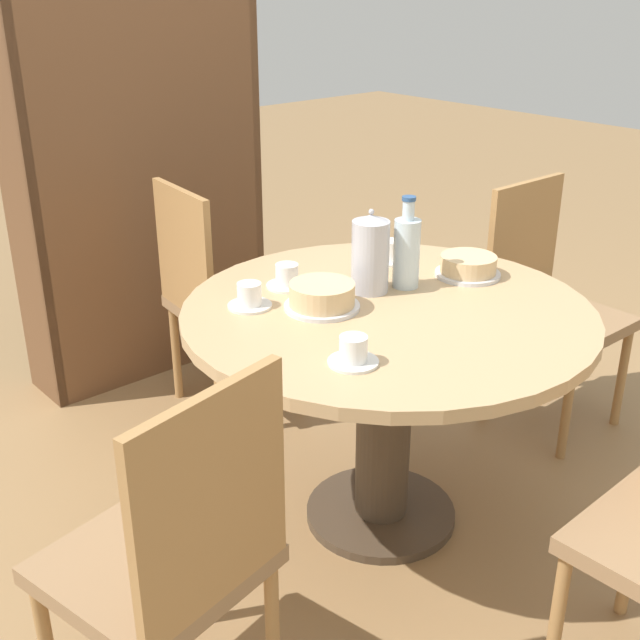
# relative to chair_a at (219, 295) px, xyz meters

# --- Properties ---
(ground_plane) EXTENTS (14.00, 14.00, 0.00)m
(ground_plane) POSITION_rel_chair_a_xyz_m (-0.03, -0.92, -0.48)
(ground_plane) COLOR #937047
(dining_table) EXTENTS (1.19, 1.19, 0.73)m
(dining_table) POSITION_rel_chair_a_xyz_m (-0.03, -0.92, 0.08)
(dining_table) COLOR #473828
(dining_table) RESTS_ON ground_plane
(chair_a) EXTENTS (0.46, 0.46, 0.91)m
(chair_a) POSITION_rel_chair_a_xyz_m (0.00, 0.00, 0.00)
(chair_a) COLOR #A87A47
(chair_a) RESTS_ON ground_plane
(chair_b) EXTENTS (0.49, 0.49, 0.91)m
(chair_b) POSITION_rel_chair_a_xyz_m (-0.92, -1.16, 0.00)
(chair_b) COLOR #A87A47
(chair_b) RESTS_ON ground_plane
(chair_d) EXTENTS (0.42, 0.42, 0.91)m
(chair_d) POSITION_rel_chair_a_xyz_m (0.88, -0.86, 0.00)
(chair_d) COLOR #A87A47
(chair_d) RESTS_ON ground_plane
(bookshelf) EXTENTS (1.04, 0.28, 1.99)m
(bookshelf) POSITION_rel_chair_a_xyz_m (0.03, 0.54, 0.51)
(bookshelf) COLOR brown
(bookshelf) RESTS_ON ground_plane
(coffee_pot) EXTENTS (0.11, 0.11, 0.25)m
(coffee_pot) POSITION_rel_chair_a_xyz_m (0.02, -0.79, 0.37)
(coffee_pot) COLOR silver
(coffee_pot) RESTS_ON dining_table
(water_bottle) EXTENTS (0.08, 0.08, 0.28)m
(water_bottle) POSITION_rel_chair_a_xyz_m (0.13, -0.83, 0.36)
(water_bottle) COLOR silver
(water_bottle) RESTS_ON dining_table
(cake_main) EXTENTS (0.22, 0.22, 0.08)m
(cake_main) POSITION_rel_chair_a_xyz_m (-0.18, -0.80, 0.28)
(cake_main) COLOR silver
(cake_main) RESTS_ON dining_table
(cake_second) EXTENTS (0.21, 0.21, 0.07)m
(cake_second) POSITION_rel_chair_a_xyz_m (0.34, -0.90, 0.28)
(cake_second) COLOR silver
(cake_second) RESTS_ON dining_table
(cup_a) EXTENTS (0.13, 0.13, 0.07)m
(cup_a) POSITION_rel_chair_a_xyz_m (-0.33, -0.65, 0.28)
(cup_a) COLOR silver
(cup_a) RESTS_ON dining_table
(cup_b) EXTENTS (0.13, 0.13, 0.07)m
(cup_b) POSITION_rel_chair_a_xyz_m (-0.35, -1.11, 0.28)
(cup_b) COLOR silver
(cup_b) RESTS_ON dining_table
(cup_c) EXTENTS (0.13, 0.13, 0.07)m
(cup_c) POSITION_rel_chair_a_xyz_m (0.26, -0.65, 0.28)
(cup_c) COLOR silver
(cup_c) RESTS_ON dining_table
(cup_d) EXTENTS (0.13, 0.13, 0.07)m
(cup_d) POSITION_rel_chair_a_xyz_m (-0.15, -0.60, 0.28)
(cup_d) COLOR silver
(cup_d) RESTS_ON dining_table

